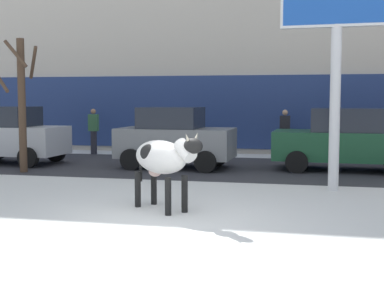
{
  "coord_description": "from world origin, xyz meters",
  "views": [
    {
      "loc": [
        2.4,
        -8.62,
        2.15
      ],
      "look_at": [
        -0.18,
        3.04,
        1.1
      ],
      "focal_mm": 49.43,
      "sensor_mm": 36.0,
      "label": 1
    }
  ],
  "objects_px": {
    "bare_tree_left_lot": "(21,100)",
    "car_grey_hatchback": "(175,138)",
    "pedestrian_far_left": "(285,134)",
    "car_darkgreen_sedan": "(346,140)",
    "cow_holstein": "(162,158)",
    "billboard": "(337,1)",
    "pedestrian_by_cars": "(94,131)",
    "car_silver_hatchback": "(10,135)"
  },
  "relations": [
    {
      "from": "bare_tree_left_lot",
      "to": "cow_holstein",
      "type": "bearing_deg",
      "value": -37.64
    },
    {
      "from": "car_silver_hatchback",
      "to": "car_grey_hatchback",
      "type": "height_order",
      "value": "same"
    },
    {
      "from": "pedestrian_far_left",
      "to": "bare_tree_left_lot",
      "type": "height_order",
      "value": "bare_tree_left_lot"
    },
    {
      "from": "car_grey_hatchback",
      "to": "bare_tree_left_lot",
      "type": "distance_m",
      "value": 4.62
    },
    {
      "from": "billboard",
      "to": "bare_tree_left_lot",
      "type": "height_order",
      "value": "billboard"
    },
    {
      "from": "pedestrian_by_cars",
      "to": "car_silver_hatchback",
      "type": "bearing_deg",
      "value": -114.17
    },
    {
      "from": "billboard",
      "to": "pedestrian_by_cars",
      "type": "xyz_separation_m",
      "value": [
        -8.6,
        6.31,
        -3.43
      ]
    },
    {
      "from": "cow_holstein",
      "to": "bare_tree_left_lot",
      "type": "xyz_separation_m",
      "value": [
        -5.32,
        4.1,
        1.08
      ]
    },
    {
      "from": "cow_holstein",
      "to": "car_darkgreen_sedan",
      "type": "distance_m",
      "value": 7.51
    },
    {
      "from": "billboard",
      "to": "car_silver_hatchback",
      "type": "bearing_deg",
      "value": 163.61
    },
    {
      "from": "car_grey_hatchback",
      "to": "car_darkgreen_sedan",
      "type": "height_order",
      "value": "car_grey_hatchback"
    },
    {
      "from": "car_grey_hatchback",
      "to": "pedestrian_by_cars",
      "type": "distance_m",
      "value": 5.15
    },
    {
      "from": "pedestrian_by_cars",
      "to": "bare_tree_left_lot",
      "type": "height_order",
      "value": "bare_tree_left_lot"
    },
    {
      "from": "car_darkgreen_sedan",
      "to": "pedestrian_far_left",
      "type": "height_order",
      "value": "car_darkgreen_sedan"
    },
    {
      "from": "billboard",
      "to": "car_silver_hatchback",
      "type": "distance_m",
      "value": 11.06
    },
    {
      "from": "cow_holstein",
      "to": "car_grey_hatchback",
      "type": "relative_size",
      "value": 0.49
    },
    {
      "from": "pedestrian_far_left",
      "to": "pedestrian_by_cars",
      "type": "bearing_deg",
      "value": 180.0
    },
    {
      "from": "pedestrian_far_left",
      "to": "car_grey_hatchback",
      "type": "bearing_deg",
      "value": -134.7
    },
    {
      "from": "car_silver_hatchback",
      "to": "pedestrian_by_cars",
      "type": "bearing_deg",
      "value": 65.83
    },
    {
      "from": "bare_tree_left_lot",
      "to": "car_grey_hatchback",
      "type": "bearing_deg",
      "value": 25.27
    },
    {
      "from": "cow_holstein",
      "to": "pedestrian_by_cars",
      "type": "distance_m",
      "value": 10.65
    },
    {
      "from": "bare_tree_left_lot",
      "to": "billboard",
      "type": "bearing_deg",
      "value": -7.79
    },
    {
      "from": "car_grey_hatchback",
      "to": "bare_tree_left_lot",
      "type": "height_order",
      "value": "bare_tree_left_lot"
    },
    {
      "from": "cow_holstein",
      "to": "bare_tree_left_lot",
      "type": "distance_m",
      "value": 6.81
    },
    {
      "from": "car_silver_hatchback",
      "to": "pedestrian_far_left",
      "type": "relative_size",
      "value": 2.06
    },
    {
      "from": "cow_holstein",
      "to": "car_darkgreen_sedan",
      "type": "relative_size",
      "value": 0.41
    },
    {
      "from": "car_darkgreen_sedan",
      "to": "pedestrian_by_cars",
      "type": "distance_m",
      "value": 9.52
    },
    {
      "from": "pedestrian_by_cars",
      "to": "car_darkgreen_sedan",
      "type": "bearing_deg",
      "value": -16.91
    },
    {
      "from": "pedestrian_far_left",
      "to": "bare_tree_left_lot",
      "type": "relative_size",
      "value": 0.45
    },
    {
      "from": "car_silver_hatchback",
      "to": "car_darkgreen_sedan",
      "type": "bearing_deg",
      "value": 3.07
    },
    {
      "from": "bare_tree_left_lot",
      "to": "car_darkgreen_sedan",
      "type": "bearing_deg",
      "value": 14.49
    },
    {
      "from": "cow_holstein",
      "to": "bare_tree_left_lot",
      "type": "bearing_deg",
      "value": 142.36
    },
    {
      "from": "car_silver_hatchback",
      "to": "billboard",
      "type": "bearing_deg",
      "value": -16.39
    },
    {
      "from": "billboard",
      "to": "car_grey_hatchback",
      "type": "bearing_deg",
      "value": 145.99
    },
    {
      "from": "car_darkgreen_sedan",
      "to": "pedestrian_far_left",
      "type": "relative_size",
      "value": 2.47
    },
    {
      "from": "billboard",
      "to": "pedestrian_far_left",
      "type": "bearing_deg",
      "value": 102.45
    },
    {
      "from": "billboard",
      "to": "pedestrian_far_left",
      "type": "xyz_separation_m",
      "value": [
        -1.39,
        6.31,
        -3.43
      ]
    },
    {
      "from": "car_grey_hatchback",
      "to": "pedestrian_by_cars",
      "type": "bearing_deg",
      "value": 141.33
    },
    {
      "from": "car_darkgreen_sedan",
      "to": "pedestrian_far_left",
      "type": "bearing_deg",
      "value": 124.47
    },
    {
      "from": "pedestrian_by_cars",
      "to": "pedestrian_far_left",
      "type": "distance_m",
      "value": 7.21
    },
    {
      "from": "car_grey_hatchback",
      "to": "car_silver_hatchback",
      "type": "bearing_deg",
      "value": -178.76
    },
    {
      "from": "cow_holstein",
      "to": "bare_tree_left_lot",
      "type": "height_order",
      "value": "bare_tree_left_lot"
    }
  ]
}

